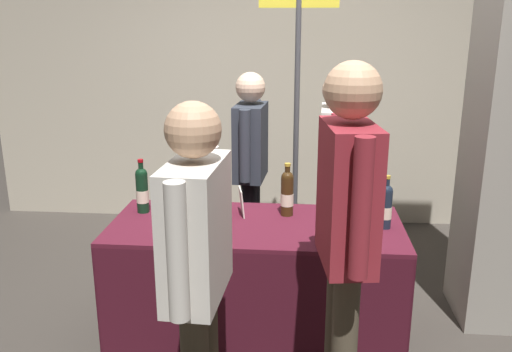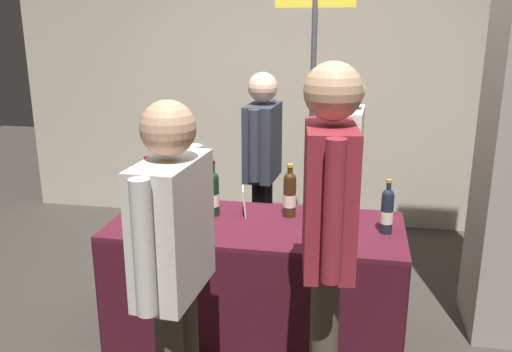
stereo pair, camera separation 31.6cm
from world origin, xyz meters
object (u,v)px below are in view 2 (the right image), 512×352
object	(u,v)px
tasting_table	(256,258)
taster_foreground_right	(174,254)
flower_vase	(336,209)
vendor_presenter	(262,159)
featured_wine_bottle	(148,186)
display_bottle_0	(290,194)
wine_glass_near_vendor	(189,204)
booth_signpost	(312,97)

from	to	relation	value
tasting_table	taster_foreground_right	distance (m)	1.13
flower_vase	vendor_presenter	world-z (taller)	vendor_presenter
tasting_table	featured_wine_bottle	xyz separation A→B (m)	(-0.74, 0.15, 0.38)
display_bottle_0	wine_glass_near_vendor	bearing A→B (deg)	-165.95
wine_glass_near_vendor	flower_vase	xyz separation A→B (m)	(0.90, -0.00, 0.03)
tasting_table	display_bottle_0	xyz separation A→B (m)	(0.18, 0.17, 0.37)
display_bottle_0	booth_signpost	bearing A→B (deg)	87.91
booth_signpost	featured_wine_bottle	bearing A→B (deg)	-132.54
wine_glass_near_vendor	flower_vase	distance (m)	0.90
tasting_table	flower_vase	world-z (taller)	flower_vase
featured_wine_bottle	booth_signpost	distance (m)	1.48
tasting_table	vendor_presenter	size ratio (longest dim) A/B	1.12
featured_wine_bottle	flower_vase	size ratio (longest dim) A/B	0.94
flower_vase	vendor_presenter	size ratio (longest dim) A/B	0.24
display_bottle_0	taster_foreground_right	size ratio (longest dim) A/B	0.20
display_bottle_0	flower_vase	xyz separation A→B (m)	(0.29, -0.15, -0.03)
tasting_table	display_bottle_0	bearing A→B (deg)	43.02
wine_glass_near_vendor	taster_foreground_right	distance (m)	1.08
featured_wine_bottle	flower_vase	bearing A→B (deg)	-6.12
flower_vase	tasting_table	bearing A→B (deg)	-178.01
vendor_presenter	booth_signpost	world-z (taller)	booth_signpost
display_bottle_0	flower_vase	world-z (taller)	flower_vase
featured_wine_bottle	booth_signpost	xyz separation A→B (m)	(0.96, 1.04, 0.46)
tasting_table	taster_foreground_right	xyz separation A→B (m)	(-0.16, -1.02, 0.47)
tasting_table	flower_vase	xyz separation A→B (m)	(0.47, 0.02, 0.34)
display_bottle_0	taster_foreground_right	distance (m)	1.24
wine_glass_near_vendor	flower_vase	world-z (taller)	flower_vase
wine_glass_near_vendor	booth_signpost	distance (m)	1.43
display_bottle_0	wine_glass_near_vendor	distance (m)	0.63
display_bottle_0	flower_vase	size ratio (longest dim) A/B	0.91
featured_wine_bottle	display_bottle_0	world-z (taller)	featured_wine_bottle
featured_wine_bottle	display_bottle_0	size ratio (longest dim) A/B	1.03
taster_foreground_right	featured_wine_bottle	bearing A→B (deg)	29.92
tasting_table	vendor_presenter	distance (m)	0.95
wine_glass_near_vendor	display_bottle_0	bearing A→B (deg)	14.05
booth_signpost	display_bottle_0	bearing A→B (deg)	-92.09
flower_vase	wine_glass_near_vendor	bearing A→B (deg)	179.93
vendor_presenter	flower_vase	bearing A→B (deg)	38.92
featured_wine_bottle	flower_vase	xyz separation A→B (m)	(1.21, -0.13, -0.03)
wine_glass_near_vendor	vendor_presenter	distance (m)	0.90
flower_vase	booth_signpost	bearing A→B (deg)	102.24
flower_vase	booth_signpost	distance (m)	1.29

